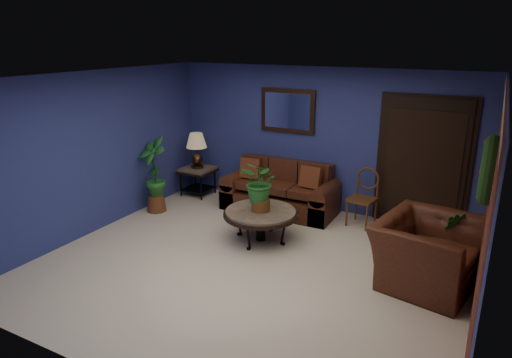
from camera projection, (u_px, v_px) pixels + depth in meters
The scene contains 18 objects.
floor at pixel (251, 265), 6.23m from camera, with size 5.50×5.50×0.00m, color beige.
wall_back at pixel (319, 140), 7.96m from camera, with size 5.50×0.04×2.50m, color navy.
wall_left at pixel (96, 153), 7.08m from camera, with size 0.04×5.00×2.50m, color navy.
wall_right_brick at pixel (489, 215), 4.62m from camera, with size 0.04×5.00×2.50m, color brown.
ceiling at pixel (251, 78), 5.48m from camera, with size 5.50×5.00×0.02m, color white.
crown_molding at pixel (504, 98), 4.28m from camera, with size 0.03×5.00×0.14m, color white.
wall_mirror at pixel (288, 111), 8.05m from camera, with size 1.02×0.06×0.77m, color #482C18.
closet_door at pixel (423, 164), 7.21m from camera, with size 1.44×0.06×2.18m, color black.
wreath at pixel (489, 170), 4.55m from camera, with size 0.72×0.72×0.16m, color black.
sofa at pixel (281, 194), 8.12m from camera, with size 1.99×0.86×0.89m.
coffee_table at pixel (261, 214), 6.85m from camera, with size 1.12×1.12×0.48m.
end_table at pixel (198, 174), 8.86m from camera, with size 0.60×0.60×0.55m.
table_lamp at pixel (197, 146), 8.69m from camera, with size 0.39×0.39×0.66m.
side_chair at pixel (364, 193), 7.43m from camera, with size 0.47×0.47×0.95m.
armchair at pixel (427, 252), 5.67m from camera, with size 1.28×1.12×0.83m, color #4A2215.
coffee_plant at pixel (261, 184), 6.71m from camera, with size 0.69×0.64×0.77m.
floor_plant at pixel (448, 240), 5.93m from camera, with size 0.44×0.38×0.86m.
tall_plant at pixel (154, 173), 7.93m from camera, with size 0.66×0.54×1.34m.
Camera 1 is at (2.68, -4.90, 2.98)m, focal length 32.00 mm.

